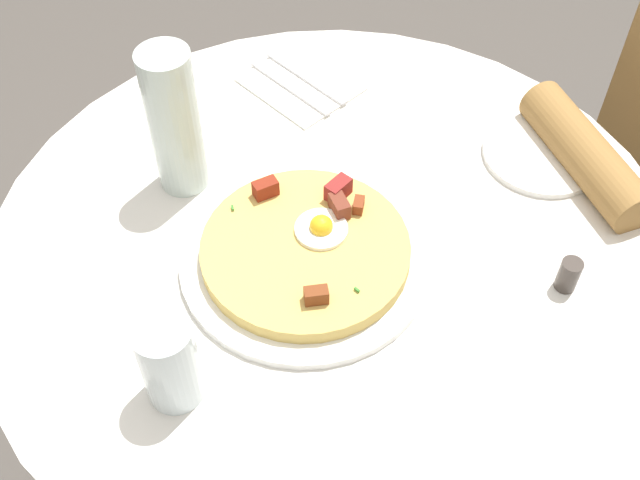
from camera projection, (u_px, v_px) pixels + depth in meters
ground_plane at (329, 464)px, 1.65m from camera, size 6.00×6.00×0.00m
dining_table at (332, 311)px, 1.21m from camera, size 0.96×0.96×0.75m
pizza_plate at (306, 258)px, 1.05m from camera, size 0.34×0.34×0.01m
breakfast_pizza at (306, 248)px, 1.03m from camera, size 0.28×0.28×0.05m
bread_plate at (542, 154)px, 1.17m from camera, size 0.18×0.18×0.01m
napkin at (298, 85)px, 1.28m from camera, size 0.22×0.21×0.00m
fork at (306, 78)px, 1.29m from camera, size 0.15×0.11×0.00m
knife at (290, 88)px, 1.27m from camera, size 0.15×0.11×0.00m
water_glass at (169, 362)px, 0.88m from camera, size 0.07×0.07×0.13m
water_bottle at (175, 122)px, 1.06m from camera, size 0.07×0.07×0.23m
salt_shaker at (192, 122)px, 1.19m from camera, size 0.03×0.03×0.05m
pepper_shaker at (569, 275)px, 1.01m from camera, size 0.03×0.03×0.05m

